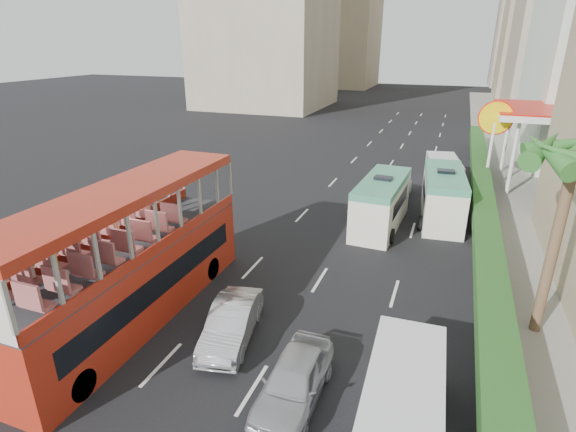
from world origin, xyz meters
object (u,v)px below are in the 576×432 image
at_px(car_silver_lane_a, 232,339).
at_px(panel_van_far, 443,173).
at_px(double_decker_bus, 131,256).
at_px(shell_station, 541,149).
at_px(minibus_far, 443,196).
at_px(van_asset, 392,198).
at_px(panel_van_near, 403,402).
at_px(palm_tree, 554,247).
at_px(car_silver_lane_b, 294,399).
at_px(minibus_near, 381,203).

relative_size(car_silver_lane_a, panel_van_far, 0.81).
relative_size(double_decker_bus, shell_station, 1.38).
height_order(minibus_far, shell_station, shell_station).
distance_m(car_silver_lane_a, van_asset, 17.23).
distance_m(car_silver_lane_a, panel_van_near, 6.37).
relative_size(panel_van_near, shell_station, 0.59).
distance_m(double_decker_bus, car_silver_lane_a, 4.67).
height_order(double_decker_bus, panel_van_near, double_decker_bus).
height_order(palm_tree, shell_station, palm_tree).
height_order(van_asset, panel_van_near, panel_van_near).
distance_m(palm_tree, shell_station, 19.14).
xyz_separation_m(car_silver_lane_a, panel_van_near, (5.98, -1.97, 0.95)).
bearing_deg(car_silver_lane_b, panel_van_near, -1.78).
xyz_separation_m(panel_van_near, panel_van_far, (-0.05, 22.79, 0.04)).
bearing_deg(shell_station, palm_tree, -96.60).
xyz_separation_m(car_silver_lane_b, palm_tree, (6.92, 5.91, 3.38)).
bearing_deg(van_asset, minibus_near, -90.69).
xyz_separation_m(car_silver_lane_a, van_asset, (3.06, 16.95, 0.00)).
bearing_deg(car_silver_lane_a, minibus_near, 64.32).
bearing_deg(car_silver_lane_a, panel_van_near, -29.54).
xyz_separation_m(car_silver_lane_a, panel_van_far, (5.93, 20.82, 0.98)).
height_order(van_asset, minibus_far, minibus_far).
bearing_deg(panel_van_far, car_silver_lane_a, -115.65).
bearing_deg(panel_van_far, car_silver_lane_b, -107.20).
xyz_separation_m(double_decker_bus, car_silver_lane_b, (6.88, -1.91, -2.53)).
distance_m(car_silver_lane_a, car_silver_lane_b, 3.52).
bearing_deg(panel_van_near, van_asset, 96.88).
bearing_deg(shell_station, car_silver_lane_a, -117.69).
bearing_deg(car_silver_lane_a, van_asset, 68.44).
relative_size(car_silver_lane_a, car_silver_lane_b, 1.00).
bearing_deg(panel_van_near, car_silver_lane_b, 176.87).
bearing_deg(minibus_near, panel_van_near, -75.20).
height_order(car_silver_lane_b, panel_van_near, panel_van_near).
bearing_deg(shell_station, double_decker_bus, -124.82).
xyz_separation_m(double_decker_bus, minibus_near, (6.99, 11.97, -1.17)).
distance_m(double_decker_bus, car_silver_lane_b, 7.58).
bearing_deg(panel_van_near, minibus_far, 87.43).
bearing_deg(double_decker_bus, minibus_far, 54.77).
xyz_separation_m(palm_tree, shell_station, (2.20, 19.00, -0.63)).
height_order(car_silver_lane_a, minibus_far, minibus_far).
height_order(minibus_far, panel_van_far, minibus_far).
bearing_deg(car_silver_lane_b, shell_station, 69.36).
relative_size(palm_tree, shell_station, 0.80).
bearing_deg(palm_tree, van_asset, 117.76).
bearing_deg(car_silver_lane_a, panel_van_far, 62.78).
xyz_separation_m(car_silver_lane_a, car_silver_lane_b, (2.96, -1.90, 0.00)).
bearing_deg(shell_station, panel_van_near, -103.71).
bearing_deg(minibus_far, van_asset, 134.27).
bearing_deg(shell_station, car_silver_lane_b, -110.10).
bearing_deg(double_decker_bus, shell_station, 55.18).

